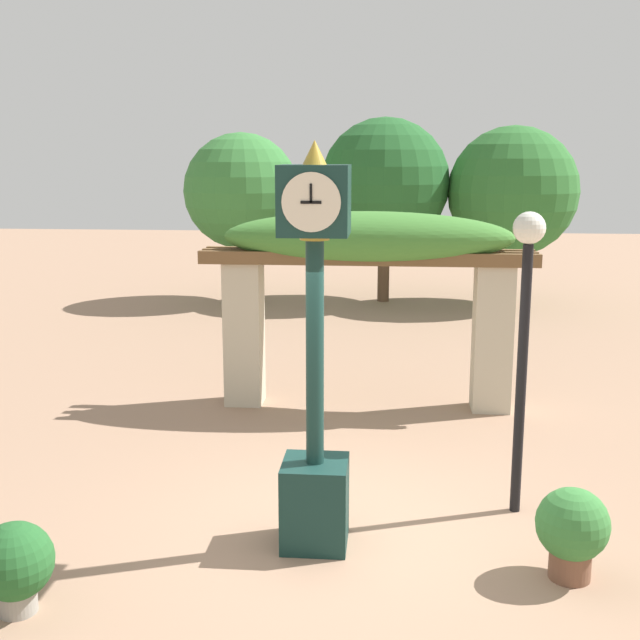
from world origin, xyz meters
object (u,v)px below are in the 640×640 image
Objects in this scene: potted_plant_near_left at (15,564)px; potted_plant_near_right at (572,529)px; pedestal_clock at (315,371)px; lamp_post at (525,304)px.

potted_plant_near_right is (4.35, 0.90, 0.04)m from potted_plant_near_left.
potted_plant_near_left is at bearing -148.90° from pedestal_clock.
potted_plant_near_right is at bearing -78.47° from lamp_post.
potted_plant_near_left is at bearing -152.00° from lamp_post.
lamp_post is at bearing 101.53° from potted_plant_near_right.
pedestal_clock is 4.93× the size of potted_plant_near_left.
pedestal_clock is 2.50m from potted_plant_near_right.
pedestal_clock reaches higher than lamp_post.
potted_plant_near_left is 0.93× the size of potted_plant_near_right.
pedestal_clock is at bearing -155.77° from lamp_post.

